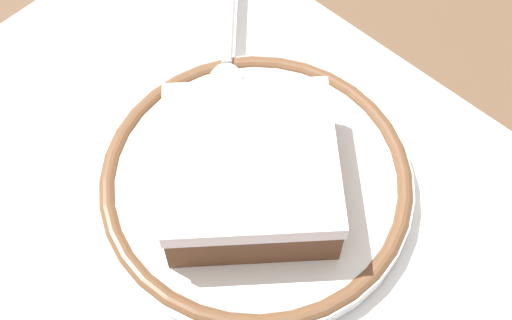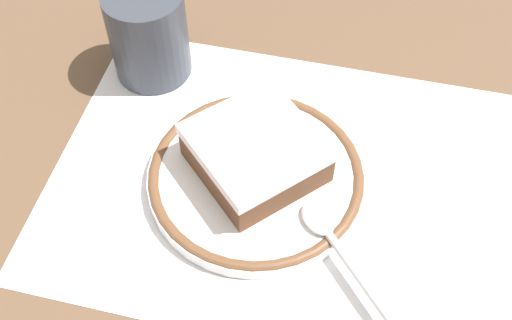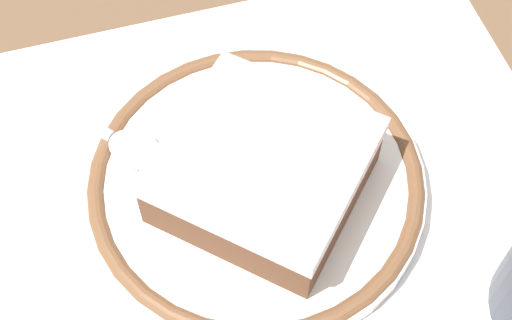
% 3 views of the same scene
% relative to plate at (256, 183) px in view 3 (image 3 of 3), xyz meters
% --- Properties ---
extents(ground_plane, '(2.40, 2.40, 0.00)m').
position_rel_plate_xyz_m(ground_plane, '(0.02, 0.01, -0.01)').
color(ground_plane, brown).
extents(placemat, '(0.41, 0.30, 0.00)m').
position_rel_plate_xyz_m(placemat, '(0.02, 0.01, -0.01)').
color(placemat, white).
rests_on(placemat, ground_plane).
extents(plate, '(0.19, 0.19, 0.02)m').
position_rel_plate_xyz_m(plate, '(0.00, 0.00, 0.00)').
color(plate, white).
rests_on(plate, placemat).
extents(cake_slice, '(0.14, 0.14, 0.04)m').
position_rel_plate_xyz_m(cake_slice, '(-0.00, 0.01, 0.02)').
color(cake_slice, brown).
rests_on(cake_slice, plate).
extents(spoon, '(0.10, 0.11, 0.01)m').
position_rel_plate_xyz_m(spoon, '(0.08, -0.06, 0.01)').
color(spoon, silver).
rests_on(spoon, plate).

